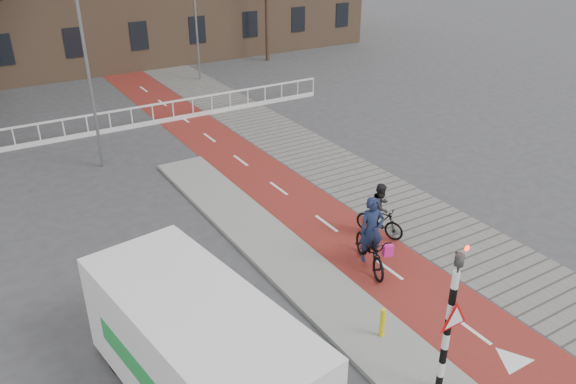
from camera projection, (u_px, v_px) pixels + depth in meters
ground at (395, 328)px, 13.38m from camera, size 120.00×120.00×0.00m
bike_lane at (252, 169)px, 21.73m from camera, size 2.50×60.00×0.01m
sidewalk at (313, 155)px, 23.04m from camera, size 3.00×60.00×0.01m
curb_island at (284, 256)px, 16.09m from camera, size 1.80×16.00×0.12m
traffic_signal at (450, 316)px, 10.67m from camera, size 0.80×0.80×3.68m
bollard at (382, 323)px, 12.81m from camera, size 0.12×0.12×0.74m
cyclist_near at (371, 245)px, 15.39m from camera, size 1.33×2.19×2.13m
cyclist_far at (380, 215)px, 16.93m from camera, size 1.02×1.64×1.74m
van at (200, 351)px, 10.83m from camera, size 3.06×5.94×2.44m
railing at (40, 138)px, 23.91m from camera, size 28.00×0.10×0.99m
streetlight_near at (86, 60)px, 20.13m from camera, size 0.12×0.12×8.35m
streetlight_right at (196, 15)px, 31.97m from camera, size 0.12×0.12×7.43m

